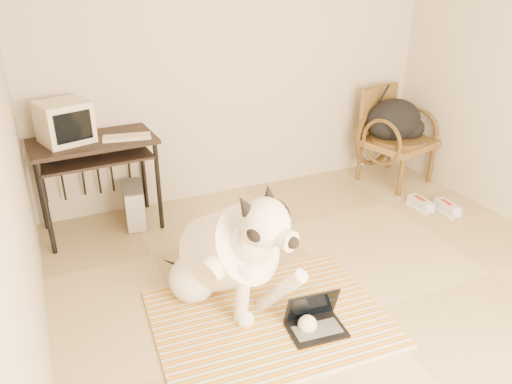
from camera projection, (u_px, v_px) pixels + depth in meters
floor at (366, 313)px, 3.41m from camera, size 4.50×4.50×0.00m
wall_back at (239, 57)px, 4.70m from camera, size 4.50×0.00×4.50m
wall_left at (2, 179)px, 2.10m from camera, size 0.00×4.50×4.50m
rug at (269, 318)px, 3.34m from camera, size 1.57×1.24×0.02m
dog at (229, 254)px, 3.36m from camera, size 0.79×1.22×0.99m
laptop at (315, 320)px, 3.22m from camera, size 0.38×0.29×0.25m
computer_desk at (94, 153)px, 4.16m from camera, size 1.04×0.62×0.84m
crt_monitor at (64, 122)px, 4.01m from camera, size 0.46×0.45×0.33m
desk_keyboard at (127, 137)px, 4.14m from camera, size 0.41×0.21×0.03m
pc_tower at (134, 205)px, 4.48m from camera, size 0.21×0.41×0.37m
rattan_chair at (393, 136)px, 5.27m from camera, size 0.79×0.78×0.98m
backpack at (396, 121)px, 5.20m from camera, size 0.63×0.49×0.44m
sneaker_left at (420, 204)px, 4.82m from camera, size 0.11×0.28×0.10m
sneaker_right at (447, 208)px, 4.74m from camera, size 0.13×0.29×0.10m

